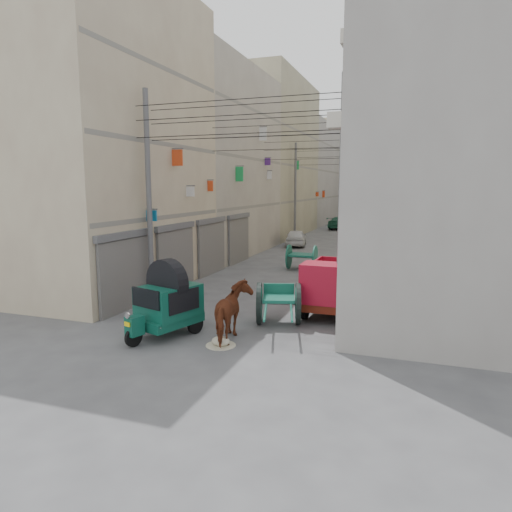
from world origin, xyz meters
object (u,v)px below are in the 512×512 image
at_px(mini_truck, 330,289).
at_px(distant_car_green, 343,223).
at_px(feed_sack, 221,341).
at_px(tonga_cart, 279,303).
at_px(auto_rickshaw, 167,301).
at_px(distant_car_grey, 364,232).
at_px(second_cart, 302,256).
at_px(distant_car_white, 296,238).
at_px(horse, 233,312).

height_order(mini_truck, distant_car_green, mini_truck).
bearing_deg(feed_sack, tonga_cart, 69.68).
distance_m(auto_rickshaw, tonga_cart, 3.62).
relative_size(tonga_cart, distant_car_grey, 0.87).
bearing_deg(distant_car_green, distant_car_grey, 126.37).
bearing_deg(tonga_cart, auto_rickshaw, -158.12).
relative_size(tonga_cart, feed_sack, 6.03).
relative_size(second_cart, distant_car_green, 0.33).
xyz_separation_m(second_cart, distant_car_grey, (1.63, 16.08, -0.10)).
relative_size(feed_sack, distant_car_grey, 0.14).
bearing_deg(distant_car_white, tonga_cart, 92.29).
relative_size(tonga_cart, distant_car_white, 0.88).
distance_m(auto_rickshaw, feed_sack, 2.13).
xyz_separation_m(distant_car_white, distant_car_green, (1.28, 14.97, 0.05)).
bearing_deg(mini_truck, tonga_cart, -130.97).
bearing_deg(distant_car_white, feed_sack, 88.48).
xyz_separation_m(mini_truck, horse, (-2.18, -3.53, -0.10)).
bearing_deg(distant_car_white, horse, 89.11).
bearing_deg(tonga_cart, horse, -127.80).
bearing_deg(tonga_cart, feed_sack, -126.42).
xyz_separation_m(mini_truck, feed_sack, (-2.34, -4.10, -0.81)).
distance_m(distant_car_white, distant_car_green, 15.03).
relative_size(tonga_cart, distant_car_green, 0.70).
distance_m(tonga_cart, second_cart, 10.09).
xyz_separation_m(second_cart, distant_car_white, (-2.77, 9.57, -0.09)).
xyz_separation_m(second_cart, horse, (0.84, -11.95, 0.12)).
height_order(feed_sack, distant_car_grey, distant_car_grey).
xyz_separation_m(auto_rickshaw, horse, (2.05, 0.22, -0.21)).
height_order(horse, distant_car_white, horse).
distance_m(second_cart, feed_sack, 12.55).
bearing_deg(auto_rickshaw, feed_sack, 7.34).
relative_size(auto_rickshaw, distant_car_white, 0.72).
relative_size(distant_car_grey, distant_car_green, 0.80).
relative_size(auto_rickshaw, feed_sack, 4.91).
xyz_separation_m(tonga_cart, mini_truck, (1.39, 1.54, 0.23)).
xyz_separation_m(distant_car_white, distant_car_grey, (4.39, 6.51, -0.01)).
height_order(horse, distant_car_green, horse).
height_order(tonga_cart, second_cart, tonga_cart).
bearing_deg(horse, feed_sack, 64.25).
relative_size(mini_truck, horse, 1.77).
xyz_separation_m(feed_sack, horse, (0.16, 0.57, 0.71)).
distance_m(auto_rickshaw, second_cart, 12.24).
relative_size(horse, distant_car_green, 0.43).
bearing_deg(distant_car_white, mini_truck, 97.43).
distance_m(mini_truck, feed_sack, 4.79).
bearing_deg(second_cart, feed_sack, -88.08).
relative_size(auto_rickshaw, distant_car_grey, 0.71).
distance_m(auto_rickshaw, horse, 2.07).
distance_m(auto_rickshaw, distant_car_green, 36.72).
distance_m(mini_truck, distant_car_white, 18.90).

